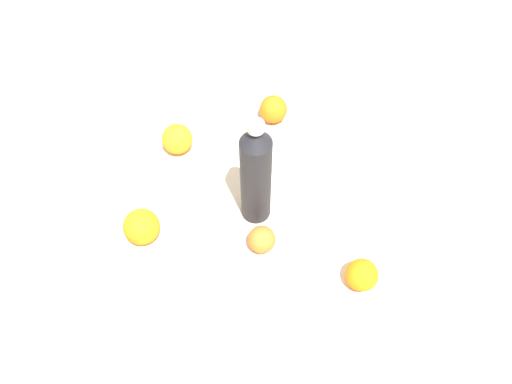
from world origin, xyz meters
TOP-DOWN VIEW (x-y plane):
  - ground_plane at (0.00, 0.00)m, footprint 2.40×2.40m
  - water_bottle at (-0.00, -0.01)m, footprint 0.07×0.07m
  - orange_0 at (-0.09, -0.00)m, footprint 0.06×0.06m
  - orange_1 at (-0.01, 0.25)m, footprint 0.08×0.08m
  - orange_2 at (0.27, -0.12)m, footprint 0.07×0.07m
  - orange_3 at (0.23, 0.14)m, footprint 0.08×0.08m
  - orange_4 at (-0.22, -0.18)m, footprint 0.07×0.07m
  - ceramic_bowl at (-0.13, 0.35)m, footprint 0.15×0.15m

SIDE VIEW (x-z plane):
  - ground_plane at x=0.00m, z-range 0.00..0.00m
  - ceramic_bowl at x=-0.13m, z-range 0.00..0.04m
  - orange_0 at x=-0.09m, z-range 0.00..0.06m
  - orange_4 at x=-0.22m, z-range 0.00..0.07m
  - orange_2 at x=0.27m, z-range 0.00..0.07m
  - orange_3 at x=0.23m, z-range 0.00..0.08m
  - orange_1 at x=-0.01m, z-range 0.00..0.08m
  - water_bottle at x=0.00m, z-range -0.01..0.29m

